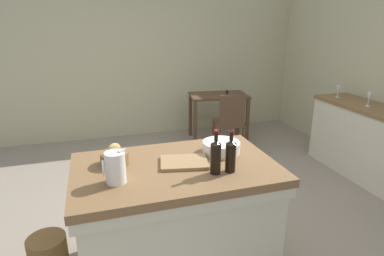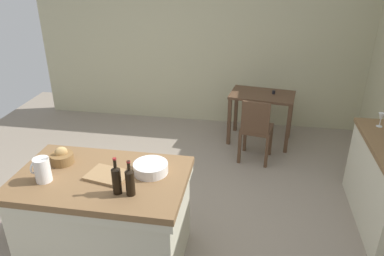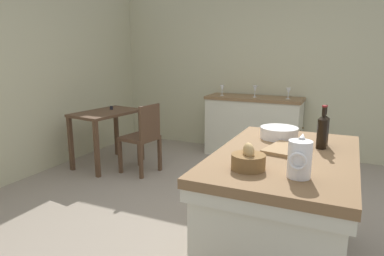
% 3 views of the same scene
% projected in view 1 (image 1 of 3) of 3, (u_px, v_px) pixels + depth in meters
% --- Properties ---
extents(ground_plane, '(6.76, 6.76, 0.00)m').
position_uv_depth(ground_plane, '(196.00, 210.00, 3.35)').
color(ground_plane, gray).
extents(wall_back, '(5.32, 0.12, 2.60)m').
position_uv_depth(wall_back, '(148.00, 57.00, 5.29)').
color(wall_back, '#B7B28E').
rests_on(wall_back, ground).
extents(island_table, '(1.46, 0.91, 0.87)m').
position_uv_depth(island_table, '(176.00, 213.00, 2.47)').
color(island_table, brown).
rests_on(island_table, ground).
extents(side_cabinet, '(0.52, 1.41, 0.89)m').
position_uv_depth(side_cabinet, '(363.00, 140.00, 4.04)').
color(side_cabinet, brown).
rests_on(side_cabinet, ground).
extents(writing_desk, '(0.97, 0.68, 0.80)m').
position_uv_depth(writing_desk, '(218.00, 102.00, 5.17)').
color(writing_desk, '#513826').
rests_on(writing_desk, ground).
extents(wooden_chair, '(0.46, 0.46, 0.90)m').
position_uv_depth(wooden_chair, '(230.00, 122.00, 4.63)').
color(wooden_chair, '#513826').
rests_on(wooden_chair, ground).
extents(pitcher, '(0.17, 0.13, 0.25)m').
position_uv_depth(pitcher, '(115.00, 167.00, 2.06)').
color(pitcher, white).
rests_on(pitcher, island_table).
extents(wash_bowl, '(0.30, 0.30, 0.09)m').
position_uv_depth(wash_bowl, '(221.00, 147.00, 2.55)').
color(wash_bowl, white).
rests_on(wash_bowl, island_table).
extents(bread_basket, '(0.20, 0.20, 0.16)m').
position_uv_depth(bread_basket, '(115.00, 157.00, 2.34)').
color(bread_basket, brown).
rests_on(bread_basket, island_table).
extents(cutting_board, '(0.38, 0.32, 0.02)m').
position_uv_depth(cutting_board, '(184.00, 162.00, 2.36)').
color(cutting_board, '#99754C').
rests_on(cutting_board, island_table).
extents(wine_bottle_dark, '(0.07, 0.07, 0.30)m').
position_uv_depth(wine_bottle_dark, '(231.00, 155.00, 2.21)').
color(wine_bottle_dark, black).
rests_on(wine_bottle_dark, island_table).
extents(wine_bottle_amber, '(0.07, 0.07, 0.31)m').
position_uv_depth(wine_bottle_amber, '(216.00, 156.00, 2.18)').
color(wine_bottle_amber, black).
rests_on(wine_bottle_amber, island_table).
extents(wine_glass_left, '(0.07, 0.07, 0.17)m').
position_uv_depth(wine_glass_left, '(369.00, 97.00, 3.84)').
color(wine_glass_left, white).
rests_on(wine_glass_left, side_cabinet).
extents(wine_glass_middle, '(0.07, 0.07, 0.15)m').
position_uv_depth(wine_glass_middle, '(338.00, 89.00, 4.29)').
color(wine_glass_middle, white).
rests_on(wine_glass_middle, side_cabinet).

